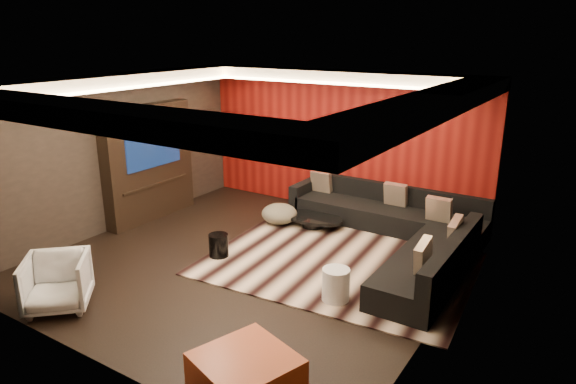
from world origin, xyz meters
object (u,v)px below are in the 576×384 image
Objects in this scene: orange_ottoman at (246,374)px; white_side_table at (336,285)px; coffee_table at (313,221)px; armchair at (57,283)px; sectional_sofa at (400,231)px; drum_stool at (219,245)px.

white_side_table is at bearing 92.35° from orange_ottoman.
orange_ottoman is at bearing -68.52° from coffee_table.
sectional_sofa reaches higher than armchair.
orange_ottoman reaches higher than drum_stool.
white_side_table is at bearing -6.05° from drum_stool.
coffee_table is 4.65m from orange_ottoman.
coffee_table is 1.46× the size of armchair.
orange_ottoman is (1.70, -4.33, 0.08)m from coffee_table.
drum_stool is at bearing 173.95° from white_side_table.
drum_stool is 0.79× the size of white_side_table.
armchair reaches higher than white_side_table.
drum_stool is 3.31m from orange_ottoman.
orange_ottoman is (0.09, -2.12, -0.03)m from white_side_table.
coffee_table is 1.29× the size of orange_ottoman.
drum_stool reaches higher than coffee_table.
orange_ottoman is at bearing -45.34° from drum_stool.
coffee_table is at bearing 111.48° from orange_ottoman.
sectional_sofa is (3.03, 4.36, -0.10)m from armchair.
sectional_sofa reaches higher than drum_stool.
coffee_table is 1.67m from sectional_sofa.
armchair is at bearing -124.78° from sectional_sofa.
armchair is 0.22× the size of sectional_sofa.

